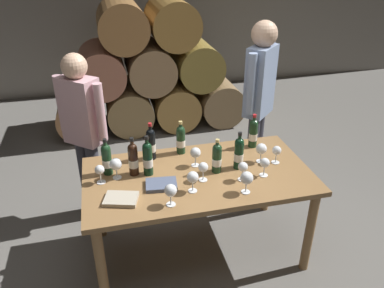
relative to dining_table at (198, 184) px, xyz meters
The scene contains 27 objects.
ground_plane 0.67m from the dining_table, ahead, with size 14.00×14.00×0.00m, color #66635E.
cellar_back_wall 4.26m from the dining_table, 90.00° to the left, with size 10.00×0.24×2.80m, color gray.
barrel_stack 2.60m from the dining_table, 90.00° to the left, with size 2.49×0.90×1.69m.
dining_table is the anchor object (origin of this frame).
wine_bottle_0 0.39m from the dining_table, ahead, with size 0.07×0.07×0.30m.
wine_bottle_1 0.49m from the dining_table, 134.06° to the left, with size 0.07×0.07×0.31m.
wine_bottle_2 0.71m from the dining_table, 165.63° to the left, with size 0.07×0.07×0.29m.
wine_bottle_3 0.25m from the dining_table, ahead, with size 0.07×0.07×0.27m.
wine_bottle_4 0.41m from the dining_table, 99.31° to the left, with size 0.07×0.07×0.28m.
wine_bottle_5 0.53m from the dining_table, 166.44° to the left, with size 0.07×0.07×0.30m.
wine_bottle_6 0.44m from the dining_table, 166.22° to the left, with size 0.07×0.07×0.32m.
wine_bottle_7 0.67m from the dining_table, 29.35° to the left, with size 0.07×0.07×0.29m.
wine_glass_0 0.45m from the dining_table, 49.81° to the right, with size 0.09×0.09×0.16m.
wine_glass_1 0.56m from the dining_table, ahead, with size 0.09×0.09×0.16m.
wine_glass_2 0.23m from the dining_table, 86.23° to the left, with size 0.08×0.08×0.16m.
wine_glass_3 0.74m from the dining_table, behind, with size 0.07×0.07×0.14m.
wine_glass_4 0.47m from the dining_table, 129.89° to the right, with size 0.08×0.08×0.16m.
wine_glass_5 0.22m from the dining_table, 82.50° to the right, with size 0.07×0.07×0.15m.
wine_glass_6 0.30m from the dining_table, 114.52° to the right, with size 0.08×0.08×0.16m.
wine_glass_7 0.52m from the dining_table, 16.44° to the right, with size 0.07×0.07×0.15m.
wine_glass_8 0.64m from the dining_table, behind, with size 0.09×0.09×0.16m.
wine_glass_9 0.38m from the dining_table, 27.92° to the right, with size 0.07×0.07×0.15m.
wine_glass_10 0.66m from the dining_table, ahead, with size 0.07×0.07×0.15m.
tasting_notebook 0.63m from the dining_table, 161.04° to the right, with size 0.22×0.16×0.03m, color #B2A893.
leather_ledger 0.33m from the dining_table, 161.95° to the right, with size 0.22×0.16×0.03m, color #4C5670.
sommelier_presenting 1.14m from the dining_table, 44.03° to the left, with size 0.38×0.37×1.72m.
taster_seated_left 1.12m from the dining_table, 138.92° to the left, with size 0.39×0.35×1.54m.
Camera 1 is at (-0.62, -2.34, 2.31)m, focal length 35.71 mm.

